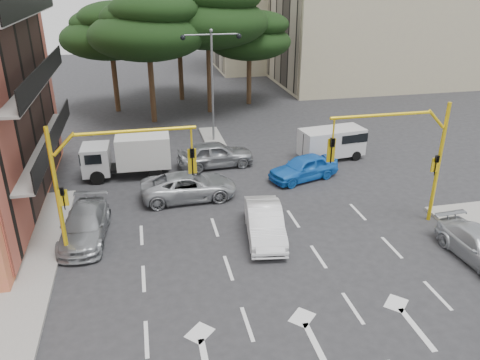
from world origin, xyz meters
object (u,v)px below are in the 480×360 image
(car_white_hatch, at_px, (265,223))
(car_silver_cross_b, at_px, (215,154))
(signal_mast_left, at_px, (101,174))
(van_white, at_px, (331,143))
(car_silver_wagon, at_px, (85,225))
(car_blue_compact, at_px, (304,168))
(car_silver_cross_a, at_px, (189,186))
(box_truck_a, at_px, (128,156))
(signal_mast_right, at_px, (407,149))
(street_lamp_center, at_px, (212,67))

(car_white_hatch, height_order, car_silver_cross_b, car_silver_cross_b)
(car_silver_cross_b, bearing_deg, signal_mast_left, 143.35)
(car_white_hatch, distance_m, van_white, 11.27)
(car_silver_wagon, bearing_deg, signal_mast_left, -51.25)
(car_blue_compact, bearing_deg, signal_mast_left, -78.19)
(car_blue_compact, distance_m, car_silver_cross_a, 7.05)
(signal_mast_left, bearing_deg, car_silver_cross_b, 56.45)
(box_truck_a, bearing_deg, car_silver_cross_a, -138.38)
(signal_mast_left, height_order, car_silver_cross_b, signal_mast_left)
(signal_mast_left, bearing_deg, car_blue_compact, 29.35)
(car_silver_cross_b, bearing_deg, car_silver_wagon, 132.61)
(car_blue_compact, distance_m, box_truck_a, 10.53)
(signal_mast_right, height_order, car_silver_cross_a, signal_mast_right)
(car_blue_compact, xyz_separation_m, car_silver_cross_a, (-6.96, -1.14, -0.02))
(box_truck_a, bearing_deg, street_lamp_center, -47.66)
(signal_mast_right, xyz_separation_m, car_silver_wagon, (-14.80, 1.75, -3.19))
(car_silver_cross_a, bearing_deg, box_truck_a, 37.94)
(car_silver_wagon, bearing_deg, van_white, 30.11)
(box_truck_a, bearing_deg, car_white_hatch, -142.98)
(car_white_hatch, bearing_deg, street_lamp_center, 98.93)
(car_white_hatch, xyz_separation_m, car_silver_cross_a, (-2.95, 4.89, -0.03))
(box_truck_a, bearing_deg, car_silver_cross_b, -83.68)
(car_silver_wagon, bearing_deg, signal_mast_right, -2.37)
(signal_mast_right, distance_m, signal_mast_left, 13.61)
(street_lamp_center, bearing_deg, car_silver_cross_a, -107.43)
(signal_mast_right, relative_size, signal_mast_left, 1.00)
(signal_mast_right, xyz_separation_m, street_lamp_center, (-6.80, 14.01, 1.54))
(car_blue_compact, distance_m, car_silver_wagon, 12.91)
(signal_mast_left, height_order, box_truck_a, signal_mast_left)
(signal_mast_right, distance_m, box_truck_a, 15.81)
(car_white_hatch, distance_m, car_silver_cross_a, 5.71)
(street_lamp_center, bearing_deg, signal_mast_right, -64.09)
(car_silver_cross_b, bearing_deg, car_silver_cross_a, 149.92)
(street_lamp_center, bearing_deg, van_white, -35.33)
(signal_mast_right, xyz_separation_m, van_white, (0.25, 9.01, -2.84))
(car_silver_cross_a, bearing_deg, car_blue_compact, -82.52)
(box_truck_a, bearing_deg, signal_mast_left, 176.85)
(car_silver_wagon, height_order, car_silver_cross_a, car_silver_cross_a)
(car_white_hatch, xyz_separation_m, car_silver_cross_b, (-0.78, 9.16, 0.07))
(signal_mast_right, height_order, street_lamp_center, street_lamp_center)
(signal_mast_right, height_order, car_white_hatch, signal_mast_right)
(signal_mast_left, distance_m, car_silver_cross_a, 7.14)
(signal_mast_right, distance_m, car_silver_wagon, 15.24)
(signal_mast_right, distance_m, car_silver_cross_b, 12.29)
(signal_mast_left, xyz_separation_m, street_lamp_center, (6.80, 14.01, 1.54))
(signal_mast_right, bearing_deg, van_white, 88.41)
(street_lamp_center, distance_m, car_white_hatch, 14.65)
(car_blue_compact, bearing_deg, van_white, 116.84)
(street_lamp_center, relative_size, car_silver_cross_a, 1.50)
(car_silver_cross_b, height_order, van_white, van_white)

